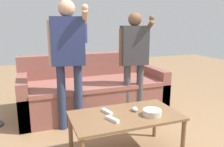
{
  "coord_description": "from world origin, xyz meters",
  "views": [
    {
      "loc": [
        -0.75,
        -1.9,
        1.35
      ],
      "look_at": [
        0.15,
        0.49,
        0.78
      ],
      "focal_mm": 36.61,
      "sensor_mm": 36.0,
      "label": 1
    }
  ],
  "objects_px": {
    "player_left": "(68,51)",
    "game_remote_wand_far": "(107,112)",
    "couch": "(93,91)",
    "coffee_table": "(125,119)",
    "player_right": "(134,53)",
    "game_remote_nunchuk": "(135,109)",
    "snack_bowl": "(152,113)",
    "game_remote_wand_near": "(112,119)"
  },
  "relations": [
    {
      "from": "player_left",
      "to": "game_remote_wand_far",
      "type": "distance_m",
      "value": 0.95
    },
    {
      "from": "couch",
      "to": "game_remote_wand_far",
      "type": "height_order",
      "value": "couch"
    },
    {
      "from": "coffee_table",
      "to": "player_right",
      "type": "relative_size",
      "value": 0.73
    },
    {
      "from": "game_remote_nunchuk",
      "to": "player_right",
      "type": "bearing_deg",
      "value": 64.97
    },
    {
      "from": "player_left",
      "to": "game_remote_wand_far",
      "type": "bearing_deg",
      "value": -72.31
    },
    {
      "from": "coffee_table",
      "to": "game_remote_nunchuk",
      "type": "relative_size",
      "value": 12.23
    },
    {
      "from": "couch",
      "to": "player_right",
      "type": "relative_size",
      "value": 1.47
    },
    {
      "from": "snack_bowl",
      "to": "game_remote_wand_near",
      "type": "xyz_separation_m",
      "value": [
        -0.41,
        0.02,
        -0.01
      ]
    },
    {
      "from": "player_left",
      "to": "player_right",
      "type": "xyz_separation_m",
      "value": [
        0.92,
        0.06,
        -0.08
      ]
    },
    {
      "from": "couch",
      "to": "game_remote_wand_near",
      "type": "bearing_deg",
      "value": -98.72
    },
    {
      "from": "coffee_table",
      "to": "game_remote_wand_far",
      "type": "height_order",
      "value": "game_remote_wand_far"
    },
    {
      "from": "couch",
      "to": "player_right",
      "type": "bearing_deg",
      "value": -45.31
    },
    {
      "from": "game_remote_nunchuk",
      "to": "game_remote_wand_far",
      "type": "height_order",
      "value": "game_remote_nunchuk"
    },
    {
      "from": "couch",
      "to": "player_right",
      "type": "height_order",
      "value": "player_right"
    },
    {
      "from": "coffee_table",
      "to": "player_right",
      "type": "distance_m",
      "value": 1.17
    },
    {
      "from": "coffee_table",
      "to": "game_remote_nunchuk",
      "type": "height_order",
      "value": "game_remote_nunchuk"
    },
    {
      "from": "game_remote_wand_near",
      "to": "player_left",
      "type": "bearing_deg",
      "value": 103.4
    },
    {
      "from": "player_left",
      "to": "game_remote_wand_far",
      "type": "relative_size",
      "value": 10.29
    },
    {
      "from": "player_left",
      "to": "snack_bowl",
      "type": "bearing_deg",
      "value": -56.36
    },
    {
      "from": "game_remote_nunchuk",
      "to": "player_right",
      "type": "relative_size",
      "value": 0.06
    },
    {
      "from": "coffee_table",
      "to": "snack_bowl",
      "type": "xyz_separation_m",
      "value": [
        0.24,
        -0.11,
        0.08
      ]
    },
    {
      "from": "game_remote_nunchuk",
      "to": "game_remote_wand_near",
      "type": "distance_m",
      "value": 0.33
    },
    {
      "from": "snack_bowl",
      "to": "game_remote_wand_far",
      "type": "xyz_separation_m",
      "value": [
        -0.4,
        0.21,
        -0.01
      ]
    },
    {
      "from": "game_remote_nunchuk",
      "to": "game_remote_wand_far",
      "type": "relative_size",
      "value": 0.56
    },
    {
      "from": "couch",
      "to": "game_remote_wand_far",
      "type": "relative_size",
      "value": 13.89
    },
    {
      "from": "game_remote_nunchuk",
      "to": "snack_bowl",
      "type": "bearing_deg",
      "value": -54.83
    },
    {
      "from": "game_remote_nunchuk",
      "to": "game_remote_wand_near",
      "type": "height_order",
      "value": "game_remote_nunchuk"
    },
    {
      "from": "game_remote_nunchuk",
      "to": "game_remote_wand_far",
      "type": "bearing_deg",
      "value": 170.09
    },
    {
      "from": "player_left",
      "to": "player_right",
      "type": "relative_size",
      "value": 1.09
    },
    {
      "from": "snack_bowl",
      "to": "coffee_table",
      "type": "bearing_deg",
      "value": 155.07
    },
    {
      "from": "snack_bowl",
      "to": "game_remote_nunchuk",
      "type": "bearing_deg",
      "value": 125.17
    },
    {
      "from": "player_right",
      "to": "game_remote_wand_near",
      "type": "xyz_separation_m",
      "value": [
        -0.7,
        -0.99,
        -0.46
      ]
    },
    {
      "from": "coffee_table",
      "to": "snack_bowl",
      "type": "bearing_deg",
      "value": -24.93
    },
    {
      "from": "player_left",
      "to": "game_remote_wand_far",
      "type": "height_order",
      "value": "player_left"
    },
    {
      "from": "couch",
      "to": "player_left",
      "type": "relative_size",
      "value": 1.35
    },
    {
      "from": "game_remote_wand_far",
      "to": "player_right",
      "type": "bearing_deg",
      "value": 49.66
    },
    {
      "from": "coffee_table",
      "to": "player_right",
      "type": "height_order",
      "value": "player_right"
    },
    {
      "from": "player_right",
      "to": "coffee_table",
      "type": "bearing_deg",
      "value": -120.11
    },
    {
      "from": "snack_bowl",
      "to": "player_right",
      "type": "height_order",
      "value": "player_right"
    },
    {
      "from": "couch",
      "to": "game_remote_nunchuk",
      "type": "xyz_separation_m",
      "value": [
        0.07,
        -1.33,
        0.19
      ]
    },
    {
      "from": "game_remote_nunchuk",
      "to": "game_remote_wand_far",
      "type": "xyz_separation_m",
      "value": [
        -0.28,
        0.05,
        -0.01
      ]
    },
    {
      "from": "couch",
      "to": "game_remote_nunchuk",
      "type": "bearing_deg",
      "value": -86.87
    }
  ]
}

